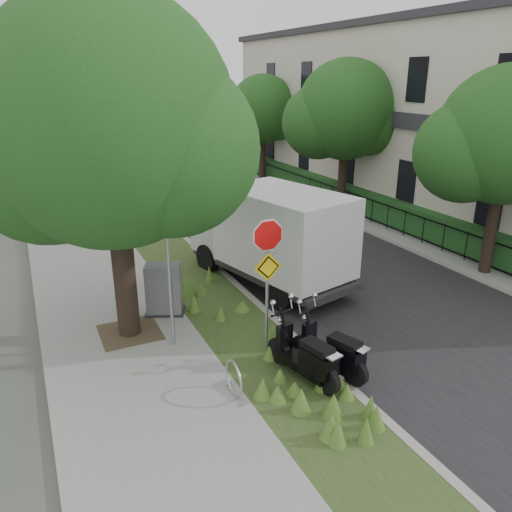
{
  "coord_description": "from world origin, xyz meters",
  "views": [
    {
      "loc": [
        -5.81,
        -8.18,
        5.99
      ],
      "look_at": [
        -0.32,
        3.45,
        1.3
      ],
      "focal_mm": 35.0,
      "sensor_mm": 36.0,
      "label": 1
    }
  ],
  "objects": [
    {
      "name": "bare_post",
      "position": [
        -3.2,
        1.8,
        2.12
      ],
      "size": [
        0.08,
        0.08,
        4.0
      ],
      "color": "#A5A8AD",
      "rests_on": "ground"
    },
    {
      "name": "footpath_far",
      "position": [
        8.2,
        10.0,
        0.06
      ],
      "size": [
        3.2,
        60.0,
        0.12
      ],
      "primitive_type": "cube",
      "color": "gray",
      "rests_on": "ground"
    },
    {
      "name": "box_truck",
      "position": [
        0.59,
        4.3,
        1.63
      ],
      "size": [
        3.38,
        5.86,
        2.5
      ],
      "color": "#262628",
      "rests_on": "ground"
    },
    {
      "name": "kerb_near",
      "position": [
        -0.5,
        10.0,
        0.07
      ],
      "size": [
        0.2,
        60.0,
        0.13
      ],
      "primitive_type": "cube",
      "color": "#9E9991",
      "rests_on": "ground"
    },
    {
      "name": "sign_assembly",
      "position": [
        -1.4,
        0.58,
        2.33
      ],
      "size": [
        0.94,
        0.08,
        3.22
      ],
      "color": "#A5A8AD",
      "rests_on": "ground"
    },
    {
      "name": "far_tree_b",
      "position": [
        6.94,
        10.05,
        4.37
      ],
      "size": [
        4.83,
        4.31,
        6.56
      ],
      "color": "black",
      "rests_on": "ground"
    },
    {
      "name": "utility_cabinet",
      "position": [
        -2.92,
        3.5,
        0.76
      ],
      "size": [
        1.18,
        1.0,
        1.33
      ],
      "color": "#262628",
      "rests_on": "ground"
    },
    {
      "name": "fence_far",
      "position": [
        7.2,
        10.0,
        0.67
      ],
      "size": [
        0.04,
        24.0,
        1.0
      ],
      "color": "black",
      "rests_on": "ground"
    },
    {
      "name": "scooter_far",
      "position": [
        -0.53,
        -0.87,
        0.57
      ],
      "size": [
        0.82,
        1.88,
        0.92
      ],
      "color": "black",
      "rests_on": "ground"
    },
    {
      "name": "ground",
      "position": [
        0.0,
        0.0,
        0.0
      ],
      "size": [
        120.0,
        120.0,
        0.0
      ],
      "primitive_type": "plane",
      "color": "#4C5147",
      "rests_on": "ground"
    },
    {
      "name": "far_tree_a",
      "position": [
        6.94,
        2.05,
        4.13
      ],
      "size": [
        4.6,
        4.1,
        6.22
      ],
      "color": "black",
      "rests_on": "ground"
    },
    {
      "name": "verge",
      "position": [
        -1.5,
        10.0,
        0.06
      ],
      "size": [
        2.0,
        60.0,
        0.12
      ],
      "primitive_type": "cube",
      "color": "#2B3F1B",
      "rests_on": "ground"
    },
    {
      "name": "hedge_far",
      "position": [
        7.9,
        10.0,
        0.67
      ],
      "size": [
        1.0,
        24.0,
        1.1
      ],
      "primitive_type": "cube",
      "color": "#18451E",
      "rests_on": "footpath_far"
    },
    {
      "name": "terrace_houses",
      "position": [
        11.49,
        10.0,
        4.16
      ],
      "size": [
        7.4,
        26.4,
        8.2
      ],
      "color": "beige",
      "rests_on": "ground"
    },
    {
      "name": "sidewalk_near",
      "position": [
        -4.25,
        10.0,
        0.06
      ],
      "size": [
        3.5,
        60.0,
        0.12
      ],
      "primitive_type": "cube",
      "color": "gray",
      "rests_on": "ground"
    },
    {
      "name": "far_tree_c",
      "position": [
        6.94,
        18.04,
        3.95
      ],
      "size": [
        4.37,
        3.89,
        5.93
      ],
      "color": "black",
      "rests_on": "ground"
    },
    {
      "name": "street_tree_main",
      "position": [
        -4.08,
        2.86,
        4.8
      ],
      "size": [
        6.21,
        5.54,
        7.66
      ],
      "color": "black",
      "rests_on": "ground"
    },
    {
      "name": "scooter_near",
      "position": [
        -1.15,
        -0.83,
        0.58
      ],
      "size": [
        0.72,
        1.98,
        0.96
      ],
      "color": "black",
      "rests_on": "ground"
    },
    {
      "name": "bike_hoop",
      "position": [
        -2.7,
        -0.6,
        0.5
      ],
      "size": [
        0.06,
        0.78,
        0.77
      ],
      "color": "#A5A8AD",
      "rests_on": "ground"
    },
    {
      "name": "kerb_far",
      "position": [
        6.5,
        10.0,
        0.07
      ],
      "size": [
        0.2,
        60.0,
        0.13
      ],
      "primitive_type": "cube",
      "color": "#9E9991",
      "rests_on": "ground"
    },
    {
      "name": "road",
      "position": [
        3.0,
        10.0,
        0.01
      ],
      "size": [
        7.0,
        60.0,
        0.01
      ],
      "primitive_type": "cube",
      "color": "black",
      "rests_on": "ground"
    }
  ]
}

